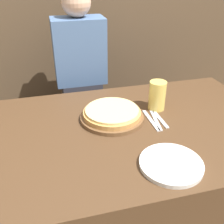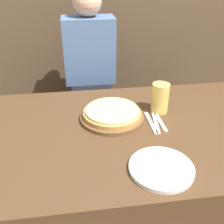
{
  "view_description": "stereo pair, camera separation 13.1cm",
  "coord_description": "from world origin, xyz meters",
  "px_view_note": "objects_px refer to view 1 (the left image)",
  "views": [
    {
      "loc": [
        -0.35,
        -1.01,
        1.44
      ],
      "look_at": [
        -0.06,
        0.1,
        0.79
      ],
      "focal_mm": 42.0,
      "sensor_mm": 36.0,
      "label": 1
    },
    {
      "loc": [
        -0.22,
        -1.03,
        1.44
      ],
      "look_at": [
        -0.06,
        0.1,
        0.79
      ],
      "focal_mm": 42.0,
      "sensor_mm": 36.0,
      "label": 2
    }
  ],
  "objects_px": {
    "dinner_plate": "(171,164)",
    "dinner_knife": "(156,120)",
    "pizza_on_board": "(112,114)",
    "fork": "(151,120)",
    "beer_glass": "(157,94)",
    "spoon": "(160,119)",
    "diner_person": "(82,90)"
  },
  "relations": [
    {
      "from": "beer_glass",
      "to": "fork",
      "type": "height_order",
      "value": "beer_glass"
    },
    {
      "from": "spoon",
      "to": "beer_glass",
      "type": "bearing_deg",
      "value": 77.69
    },
    {
      "from": "dinner_plate",
      "to": "diner_person",
      "type": "bearing_deg",
      "value": 101.85
    },
    {
      "from": "fork",
      "to": "spoon",
      "type": "distance_m",
      "value": 0.05
    },
    {
      "from": "dinner_knife",
      "to": "spoon",
      "type": "bearing_deg",
      "value": -0.0
    },
    {
      "from": "dinner_plate",
      "to": "dinner_knife",
      "type": "relative_size",
      "value": 1.23
    },
    {
      "from": "pizza_on_board",
      "to": "dinner_knife",
      "type": "xyz_separation_m",
      "value": [
        0.21,
        -0.07,
        -0.02
      ]
    },
    {
      "from": "beer_glass",
      "to": "dinner_knife",
      "type": "bearing_deg",
      "value": -113.81
    },
    {
      "from": "spoon",
      "to": "diner_person",
      "type": "relative_size",
      "value": 0.13
    },
    {
      "from": "dinner_plate",
      "to": "diner_person",
      "type": "distance_m",
      "value": 1.0
    },
    {
      "from": "dinner_plate",
      "to": "pizza_on_board",
      "type": "bearing_deg",
      "value": 108.45
    },
    {
      "from": "dinner_knife",
      "to": "diner_person",
      "type": "distance_m",
      "value": 0.71
    },
    {
      "from": "dinner_knife",
      "to": "dinner_plate",
      "type": "bearing_deg",
      "value": -102.85
    },
    {
      "from": "fork",
      "to": "dinner_knife",
      "type": "distance_m",
      "value": 0.03
    },
    {
      "from": "spoon",
      "to": "fork",
      "type": "bearing_deg",
      "value": 180.0
    },
    {
      "from": "pizza_on_board",
      "to": "diner_person",
      "type": "distance_m",
      "value": 0.59
    },
    {
      "from": "dinner_plate",
      "to": "dinner_knife",
      "type": "xyz_separation_m",
      "value": [
        0.08,
        0.33,
        -0.01
      ]
    },
    {
      "from": "fork",
      "to": "diner_person",
      "type": "xyz_separation_m",
      "value": [
        -0.26,
        0.64,
        -0.1
      ]
    },
    {
      "from": "pizza_on_board",
      "to": "dinner_knife",
      "type": "distance_m",
      "value": 0.22
    },
    {
      "from": "beer_glass",
      "to": "diner_person",
      "type": "relative_size",
      "value": 0.12
    },
    {
      "from": "pizza_on_board",
      "to": "diner_person",
      "type": "xyz_separation_m",
      "value": [
        -0.07,
        0.58,
        -0.12
      ]
    },
    {
      "from": "pizza_on_board",
      "to": "dinner_plate",
      "type": "relative_size",
      "value": 1.28
    },
    {
      "from": "fork",
      "to": "spoon",
      "type": "height_order",
      "value": "same"
    },
    {
      "from": "pizza_on_board",
      "to": "dinner_plate",
      "type": "height_order",
      "value": "pizza_on_board"
    },
    {
      "from": "dinner_plate",
      "to": "fork",
      "type": "bearing_deg",
      "value": 81.29
    },
    {
      "from": "dinner_plate",
      "to": "diner_person",
      "type": "relative_size",
      "value": 0.19
    },
    {
      "from": "pizza_on_board",
      "to": "beer_glass",
      "type": "bearing_deg",
      "value": 9.68
    },
    {
      "from": "dinner_plate",
      "to": "fork",
      "type": "height_order",
      "value": "dinner_plate"
    },
    {
      "from": "spoon",
      "to": "dinner_plate",
      "type": "bearing_deg",
      "value": -106.85
    },
    {
      "from": "pizza_on_board",
      "to": "dinner_knife",
      "type": "height_order",
      "value": "pizza_on_board"
    },
    {
      "from": "pizza_on_board",
      "to": "beer_glass",
      "type": "height_order",
      "value": "beer_glass"
    },
    {
      "from": "fork",
      "to": "dinner_knife",
      "type": "xyz_separation_m",
      "value": [
        0.03,
        -0.0,
        0.0
      ]
    }
  ]
}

